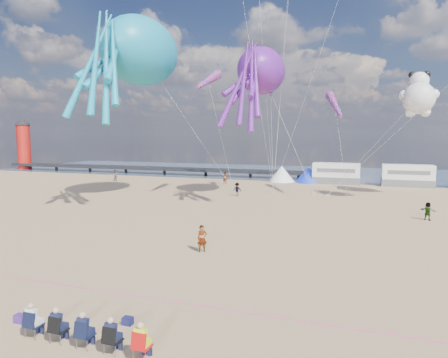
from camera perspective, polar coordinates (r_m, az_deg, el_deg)
ground at (r=23.15m, az=-6.11°, el=-11.74°), size 120.00×120.00×0.00m
water at (r=75.81m, az=11.84°, el=0.88°), size 120.00×120.00×0.00m
pier at (r=74.29m, az=-11.26°, el=1.54°), size 60.00×3.00×0.50m
lighthouse at (r=91.47m, az=-26.68°, el=4.08°), size 2.60×2.60×9.00m
motorhome_0 at (r=60.24m, az=15.73°, el=0.78°), size 6.60×2.50×3.00m
motorhome_1 at (r=60.45m, az=24.75°, el=0.45°), size 6.60×2.50×3.00m
tent_white at (r=61.25m, az=8.23°, el=0.76°), size 4.00×4.00×2.40m
tent_blue at (r=60.63m, az=11.94°, el=0.63°), size 4.00×4.00×2.40m
spectator_row at (r=15.16m, az=-19.18°, el=-19.59°), size 6.10×0.90×1.30m
cooler_purple at (r=18.03m, az=-27.11°, el=-17.32°), size 0.40×0.30×0.32m
cooler_navy at (r=16.49m, az=-13.59°, el=-19.10°), size 0.38×0.28×0.30m
rope_line at (r=19.02m, az=-12.78°, el=-15.93°), size 34.00×0.03×0.03m
standing_person at (r=24.73m, az=-3.14°, el=-8.50°), size 0.73×0.69×1.67m
beachgoer_1 at (r=63.50m, az=-15.28°, el=0.48°), size 0.91×0.68×1.68m
beachgoer_2 at (r=46.48m, az=1.88°, el=-1.49°), size 0.87×0.74×1.57m
beachgoer_4 at (r=37.71m, az=27.11°, el=-4.11°), size 0.96×0.78×1.53m
beachgoer_5 at (r=57.45m, az=0.14°, el=0.14°), size 1.72×0.90×1.77m
sandbag_a at (r=50.25m, az=1.34°, el=-1.66°), size 0.50×0.35×0.22m
sandbag_b at (r=48.89m, az=12.64°, el=-2.05°), size 0.50×0.35×0.22m
sandbag_c at (r=48.20m, az=14.62°, el=-2.22°), size 0.50×0.35×0.22m
sandbag_d at (r=49.39m, az=17.19°, el=-2.10°), size 0.50×0.35×0.22m
sandbag_e at (r=49.90m, az=7.05°, el=-1.77°), size 0.50×0.35×0.22m
kite_octopus_teal at (r=44.47m, az=-11.86°, el=17.43°), size 5.19×11.98×13.67m
kite_octopus_purple at (r=44.40m, az=5.35°, el=15.13°), size 6.41×10.77×11.51m
kite_panda at (r=44.66m, az=26.04°, el=10.32°), size 4.76×4.62×5.38m
windsock_left at (r=44.90m, az=-2.31°, el=13.86°), size 1.21×6.14×6.12m
windsock_mid at (r=47.02m, az=15.56°, el=10.15°), size 2.79×6.53×6.51m
windsock_right at (r=48.23m, az=6.67°, el=13.01°), size 2.06×4.95×4.88m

